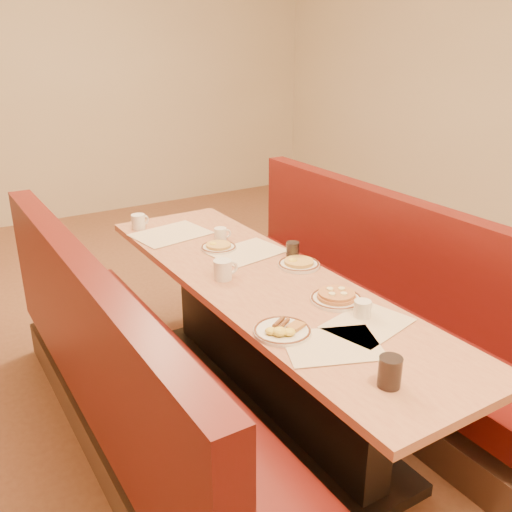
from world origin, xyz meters
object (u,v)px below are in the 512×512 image
diner_table (265,346)px  soda_tumbler_near (390,372)px  booth_right (370,314)px  coffee_mug_a (363,309)px  eggs_plate (282,330)px  pancake_plate (336,297)px  coffee_mug_c (221,234)px  coffee_mug_b (223,269)px  soda_tumbler_mid (293,251)px  booth_left (131,391)px  coffee_mug_d (139,221)px

diner_table → soda_tumbler_near: 1.09m
booth_right → coffee_mug_a: (-0.59, -0.55, 0.43)m
diner_table → eggs_plate: 0.67m
pancake_plate → coffee_mug_c: coffee_mug_c is taller
pancake_plate → eggs_plate: (-0.38, -0.12, -0.00)m
booth_right → coffee_mug_a: booth_right is taller
pancake_plate → coffee_mug_c: 1.00m
coffee_mug_b → soda_tumbler_mid: coffee_mug_b is taller
booth_left → pancake_plate: (0.88, -0.37, 0.41)m
pancake_plate → coffee_mug_c: (-0.06, 0.99, 0.02)m
soda_tumbler_mid → eggs_plate: bearing=-128.1°
coffee_mug_d → booth_right: bearing=-62.9°
diner_table → eggs_plate: eggs_plate is taller
soda_tumbler_near → soda_tumbler_mid: 1.22m
diner_table → soda_tumbler_near: soda_tumbler_near is taller
booth_right → pancake_plate: bearing=-147.5°
coffee_mug_c → coffee_mug_d: size_ratio=0.85×
coffee_mug_c → soda_tumbler_near: 1.63m
coffee_mug_b → booth_left: bearing=-164.2°
coffee_mug_b → coffee_mug_c: 0.56m
coffee_mug_d → coffee_mug_b: bearing=-100.3°
booth_left → booth_right: 1.46m
booth_right → coffee_mug_b: (-0.90, 0.13, 0.44)m
booth_right → eggs_plate: booth_right is taller
eggs_plate → pancake_plate: bearing=17.4°
diner_table → soda_tumbler_mid: size_ratio=25.84×
diner_table → booth_right: booth_right is taller
coffee_mug_d → diner_table: bearing=-92.2°
booth_right → soda_tumbler_mid: bearing=160.2°
pancake_plate → coffee_mug_c: size_ratio=2.31×
booth_left → coffee_mug_a: booth_left is taller
pancake_plate → coffee_mug_a: bearing=-91.8°
coffee_mug_b → coffee_mug_d: bearing=97.6°
soda_tumbler_mid → coffee_mug_a: bearing=-100.7°
booth_right → eggs_plate: bearing=-153.1°
coffee_mug_a → soda_tumbler_near: size_ratio=0.92×
booth_right → coffee_mug_c: 0.99m
coffee_mug_a → coffee_mug_d: 1.69m
diner_table → pancake_plate: 0.56m
eggs_plate → coffee_mug_a: size_ratio=2.29×
coffee_mug_a → coffee_mug_c: bearing=84.1°
coffee_mug_c → coffee_mug_d: 0.57m
coffee_mug_c → soda_tumbler_near: (-0.21, -1.62, 0.02)m
coffee_mug_d → soda_tumbler_mid: bearing=-75.3°
diner_table → coffee_mug_d: (-0.24, 1.09, 0.42)m
coffee_mug_b → booth_right: bearing=-4.9°
booth_left → booth_right: (1.46, 0.00, 0.00)m
coffee_mug_b → soda_tumbler_near: 1.12m
pancake_plate → coffee_mug_d: coffee_mug_d is taller
pancake_plate → soda_tumbler_mid: size_ratio=2.47×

